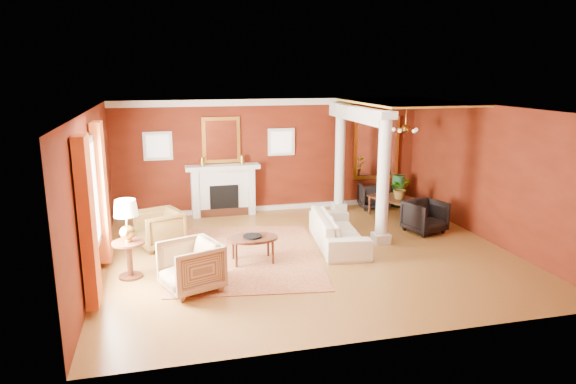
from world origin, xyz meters
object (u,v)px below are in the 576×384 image
object	(u,v)px
armchair_stripe	(191,264)
side_table	(127,226)
armchair_leopard	(159,227)
coffee_table	(252,239)
dining_table	(398,202)
sofa	(338,225)

from	to	relation	value
armchair_stripe	side_table	distance (m)	1.39
armchair_leopard	side_table	world-z (taller)	side_table
armchair_leopard	side_table	bearing A→B (deg)	-39.47
coffee_table	armchair_leopard	bearing A→B (deg)	142.86
coffee_table	dining_table	xyz separation A→B (m)	(4.08, 2.19, -0.06)
armchair_leopard	dining_table	world-z (taller)	armchair_leopard
sofa	dining_table	bearing A→B (deg)	-45.53
sofa	armchair_leopard	bearing A→B (deg)	85.35
coffee_table	dining_table	distance (m)	4.63
dining_table	side_table	bearing A→B (deg)	87.16
sofa	dining_table	world-z (taller)	sofa
side_table	dining_table	distance (m)	6.79
armchair_leopard	coffee_table	size ratio (longest dim) A/B	0.88
armchair_leopard	dining_table	distance (m)	5.88
coffee_table	armchair_stripe	bearing A→B (deg)	-140.26
coffee_table	dining_table	world-z (taller)	dining_table
sofa	armchair_stripe	xyz separation A→B (m)	(-3.14, -1.56, 0.01)
armchair_stripe	sofa	bearing A→B (deg)	95.89
sofa	side_table	distance (m)	4.27
armchair_stripe	dining_table	distance (m)	6.19
armchair_leopard	dining_table	xyz separation A→B (m)	(5.81, 0.88, -0.04)
sofa	coffee_table	distance (m)	2.00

